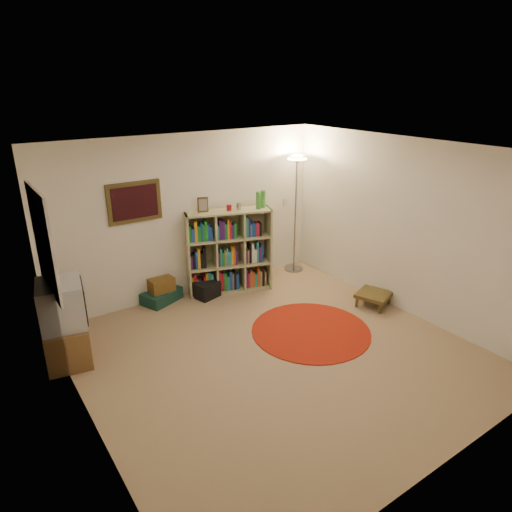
% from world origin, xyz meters
% --- Properties ---
extents(room, '(4.54, 4.54, 2.54)m').
position_xyz_m(room, '(-0.05, 0.05, 1.26)').
color(room, '#9C7E5B').
rests_on(room, ground).
extents(bookshelf, '(1.38, 0.78, 1.60)m').
position_xyz_m(bookshelf, '(0.49, 1.96, 0.65)').
color(bookshelf, tan).
rests_on(bookshelf, ground).
extents(floor_lamp, '(0.48, 0.48, 2.06)m').
position_xyz_m(floor_lamp, '(1.89, 1.99, 1.71)').
color(floor_lamp, '#97969A').
rests_on(floor_lamp, ground).
extents(floor_fan, '(0.38, 0.24, 0.42)m').
position_xyz_m(floor_fan, '(1.32, 2.15, 0.21)').
color(floor_fan, black).
rests_on(floor_fan, ground).
extents(tv_stand, '(0.61, 0.79, 1.03)m').
position_xyz_m(tv_stand, '(-2.15, 1.34, 0.50)').
color(tv_stand, brown).
rests_on(tv_stand, ground).
extents(suitcase, '(0.67, 0.55, 0.19)m').
position_xyz_m(suitcase, '(-0.59, 2.16, 0.09)').
color(suitcase, '#12342C').
rests_on(suitcase, ground).
extents(wicker_basket, '(0.38, 0.28, 0.21)m').
position_xyz_m(wicker_basket, '(-0.59, 2.15, 0.29)').
color(wicker_basket, brown).
rests_on(wicker_basket, suitcase).
extents(duffel_bag, '(0.43, 0.38, 0.25)m').
position_xyz_m(duffel_bag, '(0.06, 1.91, 0.13)').
color(duffel_bag, black).
rests_on(duffel_bag, ground).
extents(paper_towel, '(0.12, 0.12, 0.23)m').
position_xyz_m(paper_towel, '(0.31, 2.21, 0.11)').
color(paper_towel, silver).
rests_on(paper_towel, ground).
extents(red_rug, '(1.62, 1.62, 0.01)m').
position_xyz_m(red_rug, '(0.71, 0.17, 0.01)').
color(red_rug, maroon).
rests_on(red_rug, ground).
extents(side_table, '(0.59, 0.59, 0.21)m').
position_xyz_m(side_table, '(1.99, 0.21, 0.18)').
color(side_table, '#433517').
rests_on(side_table, ground).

